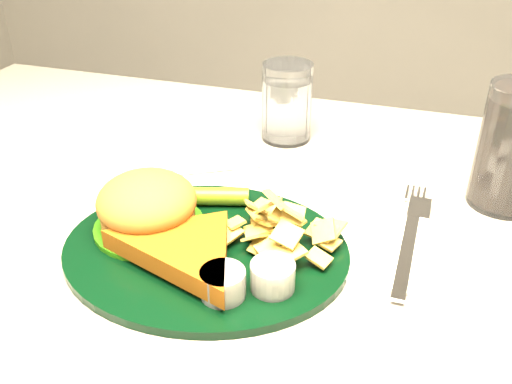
% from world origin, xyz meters
% --- Properties ---
extents(dinner_plate, '(0.32, 0.28, 0.07)m').
position_xyz_m(dinner_plate, '(-0.01, -0.06, 0.78)').
color(dinner_plate, black).
rests_on(dinner_plate, table).
extents(water_glass, '(0.07, 0.07, 0.11)m').
position_xyz_m(water_glass, '(-0.00, 0.23, 0.81)').
color(water_glass, silver).
rests_on(water_glass, table).
extents(fork_napkin, '(0.15, 0.19, 0.01)m').
position_xyz_m(fork_napkin, '(0.19, 0.00, 0.76)').
color(fork_napkin, white).
rests_on(fork_napkin, table).
extents(wrapped_straw, '(0.18, 0.14, 0.01)m').
position_xyz_m(wrapped_straw, '(-0.06, 0.11, 0.75)').
color(wrapped_straw, white).
rests_on(wrapped_straw, table).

